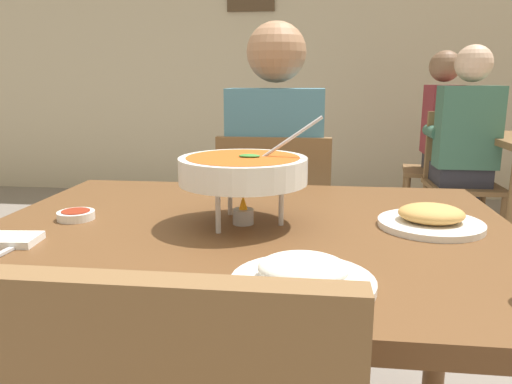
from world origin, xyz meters
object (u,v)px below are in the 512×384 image
(rice_plate, at_px, (303,276))
(curry_bowl, at_px, (243,171))
(dining_table_main, at_px, (248,270))
(chair_bg_right, at_px, (448,162))
(appetizer_plate, at_px, (431,219))
(sauce_dish, at_px, (76,215))
(diner_main, at_px, (276,172))
(chair_diner_main, at_px, (275,232))
(patron_bg_middle, at_px, (465,139))
(patron_bg_right, at_px, (445,130))
(chair_bg_middle, at_px, (460,173))

(rice_plate, bearing_deg, curry_bowl, 113.04)
(dining_table_main, bearing_deg, chair_bg_right, 67.01)
(appetizer_plate, distance_m, sauce_dish, 0.85)
(sauce_dish, bearing_deg, rice_plate, -31.34)
(diner_main, distance_m, chair_bg_right, 2.19)
(chair_diner_main, height_order, patron_bg_middle, patron_bg_middle)
(patron_bg_middle, relative_size, patron_bg_right, 1.00)
(chair_diner_main, bearing_deg, rice_plate, -83.01)
(chair_bg_right, bearing_deg, appetizer_plate, -105.17)
(patron_bg_right, bearing_deg, diner_main, -120.65)
(chair_bg_middle, relative_size, patron_bg_middle, 0.69)
(rice_plate, distance_m, sauce_dish, 0.66)
(patron_bg_middle, bearing_deg, chair_bg_middle, 78.21)
(diner_main, height_order, patron_bg_right, same)
(patron_bg_middle, bearing_deg, chair_diner_main, -128.81)
(appetizer_plate, xyz_separation_m, patron_bg_middle, (0.66, 2.07, -0.04))
(chair_diner_main, bearing_deg, dining_table_main, -90.00)
(chair_bg_right, bearing_deg, rice_plate, -108.37)
(dining_table_main, height_order, sauce_dish, sauce_dish)
(diner_main, distance_m, patron_bg_right, 2.14)
(appetizer_plate, bearing_deg, diner_main, 118.94)
(appetizer_plate, bearing_deg, curry_bowl, -176.88)
(sauce_dish, bearing_deg, dining_table_main, -1.77)
(dining_table_main, xyz_separation_m, chair_bg_middle, (1.10, 2.23, -0.15))
(chair_bg_middle, xyz_separation_m, chair_bg_right, (0.03, 0.43, 0.00))
(dining_table_main, height_order, chair_bg_middle, chair_bg_middle)
(chair_bg_middle, bearing_deg, sauce_dish, -124.63)
(chair_diner_main, relative_size, patron_bg_right, 0.69)
(rice_plate, xyz_separation_m, sauce_dish, (-0.57, 0.34, -0.01))
(patron_bg_right, bearing_deg, chair_bg_right, 22.77)
(diner_main, relative_size, patron_bg_right, 1.00)
(sauce_dish, xyz_separation_m, chair_bg_right, (1.56, 2.65, -0.27))
(rice_plate, relative_size, patron_bg_middle, 0.18)
(chair_bg_middle, bearing_deg, diner_main, -127.80)
(sauce_dish, xyz_separation_m, patron_bg_right, (1.52, 2.63, -0.03))
(appetizer_plate, xyz_separation_m, sauce_dish, (-0.85, -0.03, -0.01))
(appetizer_plate, relative_size, sauce_dish, 2.67)
(rice_plate, height_order, sauce_dish, rice_plate)
(rice_plate, bearing_deg, diner_main, 96.79)
(diner_main, height_order, curry_bowl, diner_main)
(chair_bg_right, bearing_deg, patron_bg_right, -157.23)
(appetizer_plate, bearing_deg, dining_table_main, -173.51)
(dining_table_main, xyz_separation_m, sauce_dish, (-0.43, 0.01, 0.12))
(sauce_dish, bearing_deg, chair_diner_main, 60.65)
(rice_plate, xyz_separation_m, appetizer_plate, (0.29, 0.38, 0.00))
(dining_table_main, height_order, patron_bg_right, patron_bg_right)
(diner_main, relative_size, appetizer_plate, 5.46)
(diner_main, bearing_deg, chair_bg_right, 58.64)
(sauce_dish, height_order, chair_bg_middle, chair_bg_middle)
(dining_table_main, height_order, appetizer_plate, appetizer_plate)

